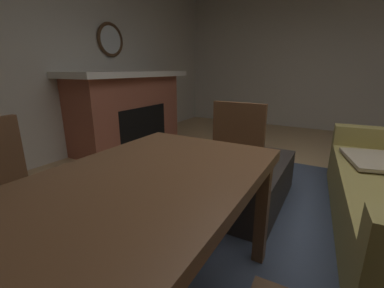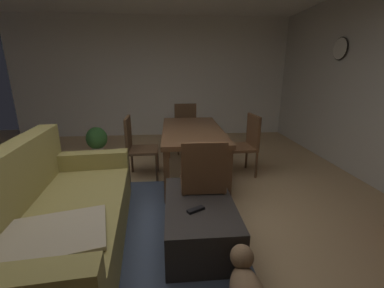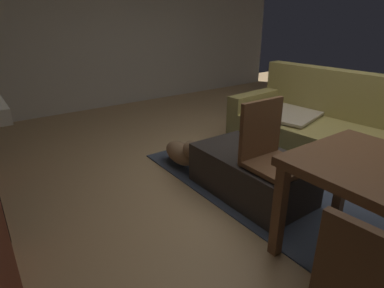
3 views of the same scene
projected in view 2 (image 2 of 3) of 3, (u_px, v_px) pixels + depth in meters
The scene contains 13 objects.
floor at pixel (145, 225), 2.63m from camera, with size 9.45×9.45×0.00m, color tan.
wall_right_window_side at pixel (158, 78), 6.00m from camera, with size 0.12×6.71×2.76m, color white.
area_rug at pixel (137, 240), 2.40m from camera, with size 2.60×2.00×0.01m, color #3D475B.
couch at pixel (55, 220), 2.17m from camera, with size 2.16×1.16×0.96m.
ottoman_coffee_table at pixel (199, 219), 2.39m from camera, with size 1.09×0.64×0.40m, color #2D2826.
tv_remote at pixel (196, 210), 2.16m from camera, with size 0.05×0.16×0.02m, color black.
dining_table at pixel (192, 134), 3.71m from camera, with size 1.79×0.87×0.74m.
dining_chair_north at pixel (136, 144), 3.68m from camera, with size 0.45×0.45×0.93m.
dining_chair_east at pixel (186, 125), 4.98m from camera, with size 0.48×0.48×0.93m.
dining_chair_west at pixel (203, 178), 2.52m from camera, with size 0.45×0.45×0.93m.
dining_chair_south at pixel (246, 141), 3.82m from camera, with size 0.47×0.47×0.93m.
potted_plant at pixel (97, 140), 4.65m from camera, with size 0.38×0.38×0.56m.
wall_clock at pixel (340, 49), 4.04m from camera, with size 0.36×0.03×0.36m.
Camera 2 is at (-2.31, -0.30, 1.57)m, focal length 23.35 mm.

